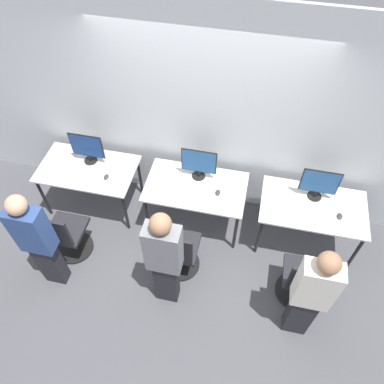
# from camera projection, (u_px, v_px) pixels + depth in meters

# --- Properties ---
(ground_plane) EXTENTS (20.00, 20.00, 0.00)m
(ground_plane) POSITION_uv_depth(u_px,v_px,m) (190.00, 242.00, 4.93)
(ground_plane) COLOR #4C4C51
(wall_back) EXTENTS (12.00, 0.05, 2.80)m
(wall_back) POSITION_uv_depth(u_px,v_px,m) (205.00, 118.00, 4.36)
(wall_back) COLOR silver
(wall_back) RESTS_ON ground_plane
(desk_left) EXTENTS (1.24, 0.72, 0.73)m
(desk_left) POSITION_uv_depth(u_px,v_px,m) (88.00, 172.00, 4.84)
(desk_left) COLOR silver
(desk_left) RESTS_ON ground_plane
(monitor_left) EXTENTS (0.43, 0.17, 0.44)m
(monitor_left) POSITION_uv_depth(u_px,v_px,m) (87.00, 148.00, 4.68)
(monitor_left) COLOR black
(monitor_left) RESTS_ON desk_left
(keyboard_left) EXTENTS (0.43, 0.13, 0.02)m
(keyboard_left) POSITION_uv_depth(u_px,v_px,m) (83.00, 175.00, 4.70)
(keyboard_left) COLOR silver
(keyboard_left) RESTS_ON desk_left
(mouse_left) EXTENTS (0.06, 0.09, 0.03)m
(mouse_left) POSITION_uv_depth(u_px,v_px,m) (106.00, 177.00, 4.66)
(mouse_left) COLOR #333333
(mouse_left) RESTS_ON desk_left
(office_chair_left) EXTENTS (0.48, 0.48, 0.91)m
(office_chair_left) POSITION_uv_depth(u_px,v_px,m) (66.00, 236.00, 4.55)
(office_chair_left) COLOR black
(office_chair_left) RESTS_ON ground_plane
(person_left) EXTENTS (0.36, 0.21, 1.57)m
(person_left) POSITION_uv_depth(u_px,v_px,m) (37.00, 240.00, 3.96)
(person_left) COLOR #232328
(person_left) RESTS_ON ground_plane
(desk_center) EXTENTS (1.24, 0.72, 0.73)m
(desk_center) POSITION_uv_depth(u_px,v_px,m) (196.00, 190.00, 4.64)
(desk_center) COLOR silver
(desk_center) RESTS_ON ground_plane
(monitor_center) EXTENTS (0.43, 0.17, 0.44)m
(monitor_center) POSITION_uv_depth(u_px,v_px,m) (199.00, 163.00, 4.51)
(monitor_center) COLOR black
(monitor_center) RESTS_ON desk_center
(keyboard_center) EXTENTS (0.43, 0.13, 0.02)m
(keyboard_center) POSITION_uv_depth(u_px,v_px,m) (195.00, 190.00, 4.54)
(keyboard_center) COLOR silver
(keyboard_center) RESTS_ON desk_center
(mouse_center) EXTENTS (0.06, 0.09, 0.03)m
(mouse_center) POSITION_uv_depth(u_px,v_px,m) (218.00, 193.00, 4.51)
(mouse_center) COLOR #333333
(mouse_center) RESTS_ON desk_center
(office_chair_center) EXTENTS (0.48, 0.48, 0.91)m
(office_chair_center) POSITION_uv_depth(u_px,v_px,m) (179.00, 253.00, 4.40)
(office_chair_center) COLOR black
(office_chair_center) RESTS_ON ground_plane
(person_center) EXTENTS (0.36, 0.21, 1.59)m
(person_center) POSITION_uv_depth(u_px,v_px,m) (164.00, 259.00, 3.80)
(person_center) COLOR #232328
(person_center) RESTS_ON ground_plane
(desk_right) EXTENTS (1.24, 0.72, 0.73)m
(desk_right) POSITION_uv_depth(u_px,v_px,m) (312.00, 210.00, 4.45)
(desk_right) COLOR silver
(desk_right) RESTS_ON ground_plane
(monitor_right) EXTENTS (0.43, 0.17, 0.44)m
(monitor_right) POSITION_uv_depth(u_px,v_px,m) (319.00, 184.00, 4.31)
(monitor_right) COLOR black
(monitor_right) RESTS_ON desk_right
(keyboard_right) EXTENTS (0.43, 0.13, 0.02)m
(keyboard_right) POSITION_uv_depth(u_px,v_px,m) (314.00, 214.00, 4.31)
(keyboard_right) COLOR silver
(keyboard_right) RESTS_ON desk_right
(mouse_right) EXTENTS (0.06, 0.09, 0.03)m
(mouse_right) POSITION_uv_depth(u_px,v_px,m) (340.00, 216.00, 4.29)
(mouse_right) COLOR #333333
(mouse_right) RESTS_ON desk_right
(office_chair_right) EXTENTS (0.48, 0.48, 0.91)m
(office_chair_right) POSITION_uv_depth(u_px,v_px,m) (302.00, 282.00, 4.17)
(office_chair_right) COLOR black
(office_chair_right) RESTS_ON ground_plane
(person_right) EXTENTS (0.36, 0.21, 1.57)m
(person_right) POSITION_uv_depth(u_px,v_px,m) (311.00, 294.00, 3.58)
(person_right) COLOR #232328
(person_right) RESTS_ON ground_plane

